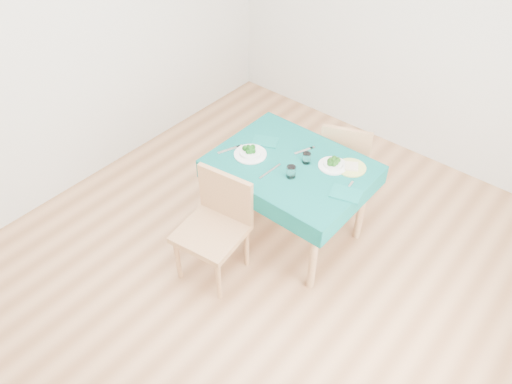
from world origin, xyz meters
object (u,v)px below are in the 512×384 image
Objects in this scene: chair_near at (210,219)px; bowl_far at (333,163)px; table at (289,200)px; bowl_near at (250,151)px; chair_far at (347,150)px; side_plate at (351,168)px.

chair_near is 5.22× the size of bowl_far.
bowl_near is at bearing -159.20° from table.
chair_far reaches higher than table.
bowl_near is 0.64m from bowl_far.
bowl_near is 1.15× the size of bowl_far.
bowl_far is at bearing -149.42° from side_plate.
table is 0.52m from bowl_far.
bowl_far is (0.57, 0.29, -0.01)m from bowl_near.
table is 0.54m from bowl_near.
side_plate is (0.12, 0.07, -0.03)m from bowl_far.
table is 0.59m from side_plate.
table is 0.76m from chair_near.
chair_near is at bearing -105.96° from table.
chair_far is at bearing 70.77° from chair_near.
chair_far is 4.04× the size of bowl_near.
side_plate is (0.58, 0.95, 0.19)m from chair_near.
bowl_far is (0.18, -0.54, 0.28)m from chair_far.
chair_near is 5.16× the size of side_plate.
bowl_near is 1.14× the size of side_plate.
chair_far is (0.28, 1.42, -0.06)m from chair_near.
chair_near is (-0.20, -0.70, 0.20)m from table.
chair_far reaches higher than bowl_far.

